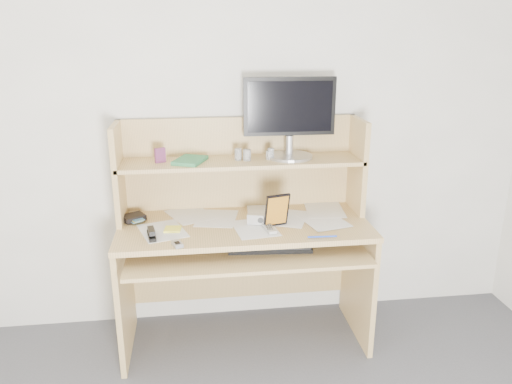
{
  "coord_description": "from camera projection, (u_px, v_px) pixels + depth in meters",
  "views": [
    {
      "loc": [
        -0.27,
        -1.11,
        1.79
      ],
      "look_at": [
        0.06,
        1.43,
        0.95
      ],
      "focal_mm": 35.0,
      "sensor_mm": 36.0,
      "label": 1
    }
  ],
  "objects": [
    {
      "name": "flip_phone",
      "position": [
        177.0,
        243.0,
        2.5
      ],
      "size": [
        0.06,
        0.09,
        0.02
      ],
      "primitive_type": "cube",
      "rotation": [
        0.0,
        0.0,
        0.34
      ],
      "color": "#ADADAF",
      "rests_on": "paper_clutter"
    },
    {
      "name": "paper_clutter",
      "position": [
        244.0,
        223.0,
        2.79
      ],
      "size": [
        1.32,
        0.54,
        0.01
      ],
      "primitive_type": "cube",
      "color": "silver",
      "rests_on": "desk"
    },
    {
      "name": "chip_stack_d",
      "position": [
        271.0,
        154.0,
        2.83
      ],
      "size": [
        0.05,
        0.05,
        0.06
      ],
      "primitive_type": "cylinder",
      "rotation": [
        0.0,
        0.0,
        -0.39
      ],
      "color": "silver",
      "rests_on": "desk"
    },
    {
      "name": "chip_stack_b",
      "position": [
        238.0,
        154.0,
        2.81
      ],
      "size": [
        0.04,
        0.04,
        0.07
      ],
      "primitive_type": "cylinder",
      "rotation": [
        0.0,
        0.0,
        -0.06
      ],
      "color": "silver",
      "rests_on": "desk"
    },
    {
      "name": "blue_pen",
      "position": [
        322.0,
        237.0,
        2.59
      ],
      "size": [
        0.15,
        0.02,
        0.01
      ],
      "primitive_type": "cylinder",
      "rotation": [
        1.57,
        0.0,
        1.53
      ],
      "color": "blue",
      "rests_on": "paper_clutter"
    },
    {
      "name": "back_wall",
      "position": [
        238.0,
        125.0,
        2.94
      ],
      "size": [
        3.6,
        0.04,
        2.5
      ],
      "primitive_type": "cube",
      "color": "silver",
      "rests_on": "floor"
    },
    {
      "name": "tv_remote",
      "position": [
        269.0,
        227.0,
        2.7
      ],
      "size": [
        0.07,
        0.16,
        0.02
      ],
      "primitive_type": "cube",
      "rotation": [
        0.0,
        0.0,
        0.17
      ],
      "color": "#9C9C97",
      "rests_on": "paper_clutter"
    },
    {
      "name": "keyboard",
      "position": [
        270.0,
        246.0,
        2.71
      ],
      "size": [
        0.46,
        0.2,
        0.03
      ],
      "rotation": [
        0.0,
        0.0,
        -0.08
      ],
      "color": "black",
      "rests_on": "desk"
    },
    {
      "name": "monitor",
      "position": [
        290.0,
        115.0,
        2.83
      ],
      "size": [
        0.53,
        0.26,
        0.45
      ],
      "rotation": [
        0.0,
        0.0,
        -0.01
      ],
      "color": "#AEAEB3",
      "rests_on": "desk"
    },
    {
      "name": "sticky_note_pad",
      "position": [
        173.0,
        229.0,
        2.7
      ],
      "size": [
        0.1,
        0.1,
        0.01
      ],
      "primitive_type": "cube",
      "rotation": [
        0.0,
        0.0,
        -0.11
      ],
      "color": "yellow",
      "rests_on": "desk"
    },
    {
      "name": "shelf_book",
      "position": [
        190.0,
        160.0,
        2.78
      ],
      "size": [
        0.21,
        0.24,
        0.02
      ],
      "primitive_type": "cube",
      "rotation": [
        0.0,
        0.0,
        -0.4
      ],
      "color": "#317A49",
      "rests_on": "desk"
    },
    {
      "name": "desk",
      "position": [
        243.0,
        227.0,
        2.88
      ],
      "size": [
        1.4,
        0.7,
        1.3
      ],
      "color": "tan",
      "rests_on": "floor"
    },
    {
      "name": "chip_stack_a",
      "position": [
        247.0,
        155.0,
        2.81
      ],
      "size": [
        0.06,
        0.06,
        0.06
      ],
      "primitive_type": "cylinder",
      "rotation": [
        0.0,
        0.0,
        0.34
      ],
      "color": "black",
      "rests_on": "desk"
    },
    {
      "name": "digital_camera",
      "position": [
        256.0,
        219.0,
        2.76
      ],
      "size": [
        0.1,
        0.06,
        0.06
      ],
      "primitive_type": "cube",
      "rotation": [
        0.0,
        0.0,
        -0.25
      ],
      "color": "#B9B9BB",
      "rests_on": "paper_clutter"
    },
    {
      "name": "game_case",
      "position": [
        277.0,
        210.0,
        2.71
      ],
      "size": [
        0.13,
        0.05,
        0.19
      ],
      "primitive_type": "cube",
      "rotation": [
        0.0,
        0.0,
        0.26
      ],
      "color": "black",
      "rests_on": "paper_clutter"
    },
    {
      "name": "stapler",
      "position": [
        151.0,
        233.0,
        2.59
      ],
      "size": [
        0.06,
        0.14,
        0.04
      ],
      "primitive_type": "cube",
      "rotation": [
        0.0,
        0.0,
        0.17
      ],
      "color": "black",
      "rests_on": "paper_clutter"
    },
    {
      "name": "chip_stack_c",
      "position": [
        269.0,
        155.0,
        2.83
      ],
      "size": [
        0.05,
        0.05,
        0.05
      ],
      "primitive_type": "cylinder",
      "rotation": [
        0.0,
        0.0,
        -0.31
      ],
      "color": "black",
      "rests_on": "desk"
    },
    {
      "name": "card_box",
      "position": [
        160.0,
        155.0,
        2.76
      ],
      "size": [
        0.06,
        0.04,
        0.08
      ],
      "primitive_type": "cube",
      "rotation": [
        0.0,
        0.0,
        0.46
      ],
      "color": "maroon",
      "rests_on": "desk"
    },
    {
      "name": "wallet",
      "position": [
        133.0,
        217.0,
        2.82
      ],
      "size": [
        0.15,
        0.14,
        0.03
      ],
      "primitive_type": "cube",
      "rotation": [
        0.0,
        0.0,
        0.51
      ],
      "color": "black",
      "rests_on": "paper_clutter"
    }
  ]
}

